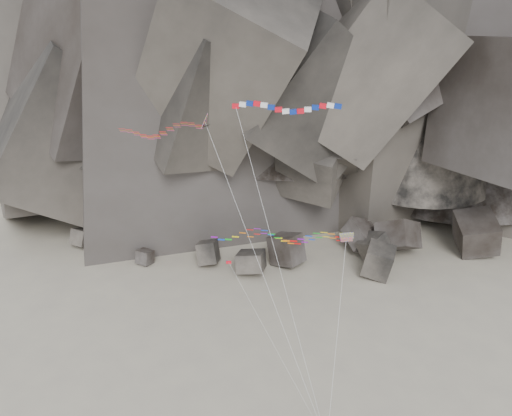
{
  "coord_description": "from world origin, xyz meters",
  "views": [
    {
      "loc": [
        1.2,
        -45.49,
        41.56
      ],
      "look_at": [
        -1.45,
        6.0,
        21.42
      ],
      "focal_mm": 35.0,
      "sensor_mm": 36.0,
      "label": 1
    }
  ],
  "objects_px": {
    "delta_kite": "(158,130)",
    "banner_kite": "(286,110)",
    "parafoil_kite": "(274,235)",
    "pennant_kite": "(249,299)"
  },
  "relations": [
    {
      "from": "delta_kite",
      "to": "pennant_kite",
      "type": "xyz_separation_m",
      "value": [
        9.65,
        -5.14,
        -16.74
      ]
    },
    {
      "from": "banner_kite",
      "to": "pennant_kite",
      "type": "xyz_separation_m",
      "value": [
        -3.53,
        -4.07,
        -19.16
      ]
    },
    {
      "from": "parafoil_kite",
      "to": "delta_kite",
      "type": "bearing_deg",
      "value": 173.6
    },
    {
      "from": "parafoil_kite",
      "to": "pennant_kite",
      "type": "distance_m",
      "value": 7.31
    },
    {
      "from": "delta_kite",
      "to": "pennant_kite",
      "type": "bearing_deg",
      "value": -18.54
    },
    {
      "from": "delta_kite",
      "to": "banner_kite",
      "type": "bearing_deg",
      "value": 4.85
    },
    {
      "from": "pennant_kite",
      "to": "parafoil_kite",
      "type": "bearing_deg",
      "value": 53.55
    },
    {
      "from": "banner_kite",
      "to": "parafoil_kite",
      "type": "relative_size",
      "value": 1.73
    },
    {
      "from": "delta_kite",
      "to": "banner_kite",
      "type": "xyz_separation_m",
      "value": [
        13.18,
        -1.07,
        2.42
      ]
    },
    {
      "from": "delta_kite",
      "to": "banner_kite",
      "type": "distance_m",
      "value": 13.44
    }
  ]
}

